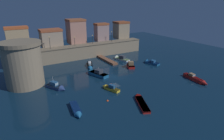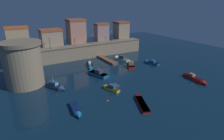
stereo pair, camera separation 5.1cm
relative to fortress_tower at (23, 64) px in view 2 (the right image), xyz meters
The scene contains 21 objects.
ground_plane 21.72m from the fortress_tower, 16.74° to the right, with size 111.07×111.07×0.00m, color #0C2338.
quay_wall 24.91m from the fortress_tower, 35.28° to the left, with size 45.04×4.02×4.55m.
old_town_backdrop 26.60m from the fortress_tower, 43.83° to the left, with size 43.00×5.34×8.35m.
fortress_tower is the anchor object (origin of this frame).
pier_dock 26.75m from the fortress_tower, 15.57° to the left, with size 1.73×10.75×0.70m.
quay_lamp_0 17.23m from the fortress_tower, 56.57° to the left, with size 0.32×0.32×3.70m.
quay_lamp_1 22.56m from the fortress_tower, 39.42° to the left, with size 0.32×0.32×2.96m.
quay_lamp_2 27.81m from the fortress_tower, 30.97° to the left, with size 0.32×0.32×2.94m.
quay_lamp_3 34.60m from the fortress_tower, 24.44° to the left, with size 0.32×0.32×3.60m.
moored_boat_0 19.18m from the fortress_tower, 13.30° to the left, with size 4.04×7.09×3.07m.
moored_boat_1 30.90m from the fortress_tower, 12.01° to the left, with size 3.67×6.68×2.13m.
moored_boat_2 20.08m from the fortress_tower, 37.86° to the right, with size 2.66×4.81×1.56m.
moored_boat_3 28.81m from the fortress_tower, ahead, with size 3.35×4.60×2.28m.
moored_boat_4 9.18m from the fortress_tower, 45.49° to the right, with size 3.97×5.58×3.13m.
moored_boat_5 18.44m from the fortress_tower, 70.83° to the right, with size 1.99×5.68×1.21m.
moored_boat_6 27.03m from the fortress_tower, 48.04° to the right, with size 4.12×7.27×1.29m.
moored_boat_7 35.94m from the fortress_tower, ahead, with size 3.31×5.67×1.89m.
moored_boat_8 17.47m from the fortress_tower, ahead, with size 3.97×7.19×2.97m.
moored_boat_9 40.72m from the fortress_tower, 27.19° to the right, with size 2.35×7.51×1.57m.
mooring_buoy_0 20.23m from the fortress_tower, 30.69° to the right, with size 0.71×0.71×0.71m, color #EA4C19.
mooring_buoy_1 21.05m from the fortress_tower, 52.28° to the right, with size 0.44×0.44×0.44m, color #EA4C19.
Camera 2 is at (-23.64, -38.62, 18.35)m, focal length 30.37 mm.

